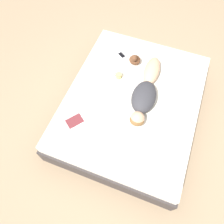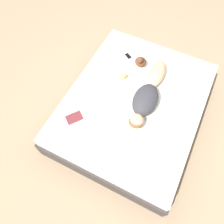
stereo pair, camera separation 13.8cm
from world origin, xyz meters
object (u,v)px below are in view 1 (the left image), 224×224
Objects in this scene: person at (145,92)px; open_magazine at (79,127)px; coffee_mug at (119,76)px; cell_phone at (122,55)px.

person is 1.03m from open_magazine.
coffee_mug is (-0.21, -0.96, 0.04)m from open_magazine.
cell_phone is at bearing -57.16° from open_magazine.
person is 0.83m from cell_phone.
person is at bearing 75.43° from cell_phone.
cell_phone is (-0.10, -1.39, 0.00)m from open_magazine.
coffee_mug reaches higher than open_magazine.
open_magazine is (0.66, 0.79, -0.09)m from person.
coffee_mug is 0.44m from cell_phone.
coffee_mug is at bearing -23.90° from person.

